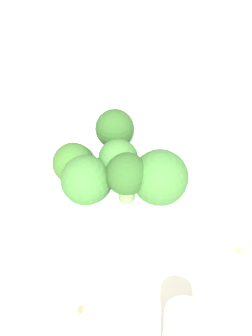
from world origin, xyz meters
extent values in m
plane|color=beige|center=(0.00, 0.00, 0.00)|extent=(3.00, 3.00, 0.00)
cylinder|color=silver|center=(0.00, 0.00, 0.03)|extent=(0.17, 0.17, 0.05)
cylinder|color=#84AD66|center=(0.03, 0.01, 0.06)|extent=(0.02, 0.02, 0.02)
sphere|color=#3D7533|center=(0.03, 0.01, 0.09)|extent=(0.06, 0.06, 0.06)
cylinder|color=#84AD66|center=(-0.05, 0.03, 0.07)|extent=(0.02, 0.02, 0.03)
sphere|color=#2D5B23|center=(-0.05, 0.03, 0.09)|extent=(0.04, 0.04, 0.04)
cylinder|color=#7A9E5B|center=(-0.01, 0.00, 0.07)|extent=(0.02, 0.02, 0.03)
sphere|color=#3D7533|center=(-0.01, 0.00, 0.09)|extent=(0.04, 0.04, 0.04)
cylinder|color=#8EB770|center=(-0.05, -0.03, 0.06)|extent=(0.02, 0.02, 0.02)
sphere|color=#386B28|center=(-0.05, -0.03, 0.08)|extent=(0.04, 0.04, 0.04)
cylinder|color=#7A9E5B|center=(0.01, -0.01, 0.07)|extent=(0.02, 0.02, 0.03)
sphere|color=#2D5B23|center=(0.01, -0.01, 0.09)|extent=(0.04, 0.04, 0.04)
cylinder|color=#8EB770|center=(-0.02, -0.04, 0.06)|extent=(0.03, 0.03, 0.02)
sphere|color=#3D7533|center=(-0.02, -0.04, 0.08)|extent=(0.05, 0.05, 0.05)
cylinder|color=gray|center=(0.15, -0.09, 0.07)|extent=(0.03, 0.03, 0.02)
cube|color=#AD7F4C|center=(-0.12, 0.10, 0.00)|extent=(0.01, 0.01, 0.01)
cube|color=olive|center=(0.05, -0.12, 0.00)|extent=(0.01, 0.01, 0.01)
cube|color=tan|center=(0.13, 0.05, 0.00)|extent=(0.01, 0.01, 0.01)
camera|label=1|loc=(0.26, -0.29, 0.53)|focal=60.00mm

